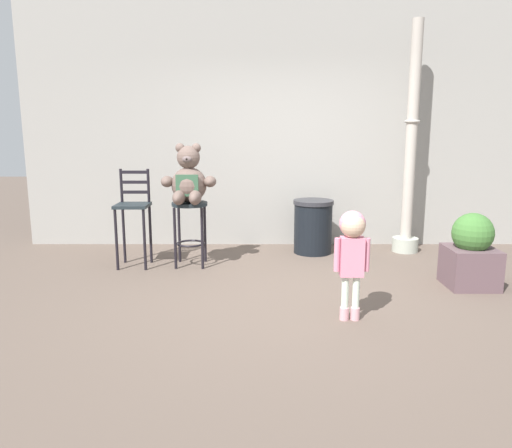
{
  "coord_description": "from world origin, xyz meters",
  "views": [
    {
      "loc": [
        -0.26,
        -4.39,
        1.55
      ],
      "look_at": [
        -0.25,
        0.37,
        0.63
      ],
      "focal_mm": 34.24,
      "sensor_mm": 36.0,
      "label": 1
    }
  ],
  "objects_px": {
    "child_walking": "(351,242)",
    "bar_chair_empty": "(132,211)",
    "lamppost": "(409,164)",
    "planter_with_shrub": "(470,253)",
    "trash_bin": "(312,226)",
    "bar_stool_with_teddy": "(189,220)",
    "teddy_bear": "(188,181)"
  },
  "relations": [
    {
      "from": "bar_stool_with_teddy",
      "to": "child_walking",
      "type": "distance_m",
      "value": 2.26
    },
    {
      "from": "child_walking",
      "to": "lamppost",
      "type": "bearing_deg",
      "value": -153.53
    },
    {
      "from": "child_walking",
      "to": "bar_chair_empty",
      "type": "bearing_deg",
      "value": -73.97
    },
    {
      "from": "trash_bin",
      "to": "planter_with_shrub",
      "type": "height_order",
      "value": "planter_with_shrub"
    },
    {
      "from": "child_walking",
      "to": "bar_stool_with_teddy",
      "type": "bearing_deg",
      "value": -84.12
    },
    {
      "from": "child_walking",
      "to": "lamppost",
      "type": "relative_size",
      "value": 0.32
    },
    {
      "from": "lamppost",
      "to": "child_walking",
      "type": "bearing_deg",
      "value": -116.55
    },
    {
      "from": "teddy_bear",
      "to": "planter_with_shrub",
      "type": "xyz_separation_m",
      "value": [
        2.9,
        -0.75,
        -0.64
      ]
    },
    {
      "from": "trash_bin",
      "to": "lamppost",
      "type": "height_order",
      "value": "lamppost"
    },
    {
      "from": "bar_stool_with_teddy",
      "to": "trash_bin",
      "type": "relative_size",
      "value": 1.09
    },
    {
      "from": "child_walking",
      "to": "bar_chair_empty",
      "type": "height_order",
      "value": "bar_chair_empty"
    },
    {
      "from": "bar_chair_empty",
      "to": "planter_with_shrub",
      "type": "relative_size",
      "value": 1.48
    },
    {
      "from": "child_walking",
      "to": "bar_chair_empty",
      "type": "distance_m",
      "value": 2.73
    },
    {
      "from": "lamppost",
      "to": "planter_with_shrub",
      "type": "bearing_deg",
      "value": -81.56
    },
    {
      "from": "child_walking",
      "to": "planter_with_shrub",
      "type": "xyz_separation_m",
      "value": [
        1.37,
        0.87,
        -0.32
      ]
    },
    {
      "from": "bar_stool_with_teddy",
      "to": "trash_bin",
      "type": "height_order",
      "value": "bar_stool_with_teddy"
    },
    {
      "from": "child_walking",
      "to": "teddy_bear",
      "type": "bearing_deg",
      "value": -83.58
    },
    {
      "from": "bar_chair_empty",
      "to": "bar_stool_with_teddy",
      "type": "bearing_deg",
      "value": 1.25
    },
    {
      "from": "bar_chair_empty",
      "to": "planter_with_shrub",
      "type": "xyz_separation_m",
      "value": [
        3.54,
        -0.77,
        -0.29
      ]
    },
    {
      "from": "bar_stool_with_teddy",
      "to": "bar_chair_empty",
      "type": "relative_size",
      "value": 0.67
    },
    {
      "from": "trash_bin",
      "to": "lamppost",
      "type": "bearing_deg",
      "value": 2.83
    },
    {
      "from": "planter_with_shrub",
      "to": "lamppost",
      "type": "bearing_deg",
      "value": 98.44
    },
    {
      "from": "lamppost",
      "to": "planter_with_shrub",
      "type": "height_order",
      "value": "lamppost"
    },
    {
      "from": "trash_bin",
      "to": "child_walking",
      "type": "bearing_deg",
      "value": -88.67
    },
    {
      "from": "trash_bin",
      "to": "planter_with_shrub",
      "type": "bearing_deg",
      "value": -44.14
    },
    {
      "from": "bar_stool_with_teddy",
      "to": "planter_with_shrub",
      "type": "distance_m",
      "value": 3.01
    },
    {
      "from": "teddy_bear",
      "to": "child_walking",
      "type": "bearing_deg",
      "value": -46.59
    },
    {
      "from": "lamppost",
      "to": "bar_chair_empty",
      "type": "relative_size",
      "value": 2.57
    },
    {
      "from": "trash_bin",
      "to": "planter_with_shrub",
      "type": "distance_m",
      "value": 1.98
    },
    {
      "from": "bar_chair_empty",
      "to": "lamppost",
      "type": "bearing_deg",
      "value": 11.35
    },
    {
      "from": "child_walking",
      "to": "bar_chair_empty",
      "type": "xyz_separation_m",
      "value": [
        -2.18,
        1.64,
        -0.03
      ]
    },
    {
      "from": "planter_with_shrub",
      "to": "bar_stool_with_teddy",
      "type": "bearing_deg",
      "value": 164.93
    }
  ]
}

